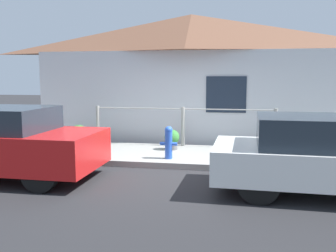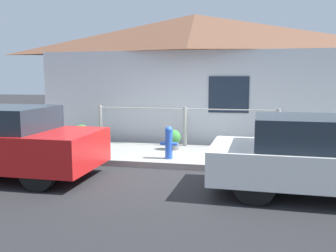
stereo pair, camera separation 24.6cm
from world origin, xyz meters
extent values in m
plane|color=#262628|center=(0.00, 0.00, 0.00)|extent=(60.00, 60.00, 0.00)
cube|color=gray|center=(0.00, 1.12, 0.07)|extent=(24.00, 2.25, 0.13)
cube|color=silver|center=(0.00, 2.77, 1.36)|extent=(8.89, 0.12, 2.72)
cube|color=#1E2838|center=(1.11, 2.70, 1.49)|extent=(1.10, 0.04, 1.00)
pyramid|color=brown|center=(0.00, 3.81, 3.28)|extent=(9.29, 2.20, 1.13)
cylinder|color=#999993|center=(-2.40, 2.10, 0.66)|extent=(0.10, 0.10, 1.05)
cylinder|color=#999993|center=(0.00, 2.10, 0.66)|extent=(0.10, 0.10, 1.05)
cylinder|color=#999993|center=(2.40, 2.10, 0.66)|extent=(0.10, 0.10, 1.05)
cylinder|color=#999993|center=(0.00, 2.10, 1.13)|extent=(4.80, 0.03, 0.03)
cube|color=red|center=(-3.07, -1.22, 0.59)|extent=(3.77, 1.77, 0.69)
cylinder|color=black|center=(-1.90, -0.49, 0.33)|extent=(0.66, 0.21, 0.66)
cylinder|color=black|center=(-1.91, -1.98, 0.33)|extent=(0.66, 0.21, 0.66)
cube|color=white|center=(3.02, -1.22, 0.53)|extent=(4.04, 1.85, 0.56)
cube|color=#232D38|center=(2.86, -1.22, 1.07)|extent=(2.24, 1.59, 0.51)
cylinder|color=black|center=(1.80, -0.44, 0.33)|extent=(0.67, 0.22, 0.67)
cylinder|color=black|center=(1.76, -1.93, 0.33)|extent=(0.67, 0.22, 0.67)
cylinder|color=blue|center=(-0.10, 0.45, 0.44)|extent=(0.17, 0.17, 0.62)
sphere|color=blue|center=(-0.10, 0.45, 0.79)|extent=(0.17, 0.17, 0.17)
cylinder|color=blue|center=(-0.22, 0.45, 0.47)|extent=(0.15, 0.07, 0.07)
cylinder|color=blue|center=(0.02, 0.45, 0.47)|extent=(0.15, 0.07, 0.07)
cylinder|color=slate|center=(-0.20, 1.52, 0.22)|extent=(0.28, 0.28, 0.18)
sphere|color=#387F38|center=(-0.20, 1.52, 0.46)|extent=(0.38, 0.38, 0.38)
cylinder|color=brown|center=(-2.71, 1.51, 0.21)|extent=(0.24, 0.24, 0.16)
sphere|color=#387F38|center=(-2.71, 1.51, 0.47)|extent=(0.48, 0.48, 0.48)
cylinder|color=#9E5638|center=(2.68, 1.26, 0.21)|extent=(0.29, 0.29, 0.14)
sphere|color=#387F38|center=(2.68, 1.26, 0.41)|extent=(0.36, 0.36, 0.36)
camera|label=1|loc=(1.37, -7.75, 1.98)|focal=40.00mm
camera|label=2|loc=(1.61, -7.70, 1.98)|focal=40.00mm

